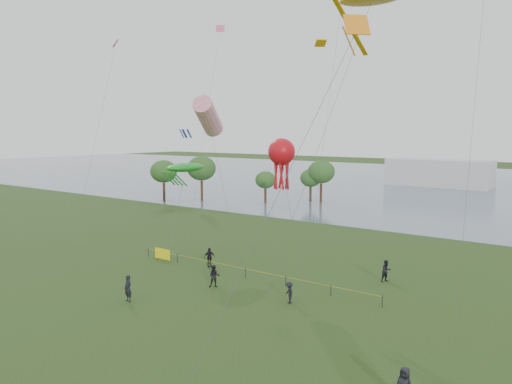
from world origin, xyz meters
The scene contains 14 objects.
ground_plane centered at (0.00, 0.00, 0.00)m, with size 400.00×400.00×0.00m, color #1A310F.
lake centered at (0.00, 100.00, 0.02)m, with size 400.00×120.00×0.08m, color slate.
pavilion_left centered at (-12.00, 95.00, 3.00)m, with size 22.00×8.00×6.00m, color silver.
trees centered at (-32.72, 50.04, 5.13)m, with size 27.37×19.65×7.87m.
fence centered at (-10.55, 14.58, 0.55)m, with size 24.07×0.07×1.05m.
spectator_a centered at (-4.83, 11.05, 0.88)m, with size 0.85×0.66×1.76m, color black.
spectator_b centered at (1.90, 11.40, 0.78)m, with size 1.01×0.58×1.57m, color black.
spectator_c centered at (-9.11, 15.30, 0.88)m, with size 1.03×0.43×1.75m, color black.
spectator_f centered at (-7.66, 4.88, 0.97)m, with size 0.71×0.46×1.94m, color black.
spectator_g centered at (5.53, 20.42, 0.90)m, with size 0.87×0.68×1.79m, color black.
kite_windsock centered at (-11.72, 18.29, 13.56)m, with size 6.43×5.17×15.51m.
kite_creature centered at (-14.46, 17.90, 8.61)m, with size 2.55×5.67×9.09m.
kite_octopus centered at (-0.86, 14.51, 10.53)m, with size 5.00×3.94×11.66m.
kite_delta centered at (8.15, 7.13, 16.82)m, with size 4.48×10.61×18.46m.
Camera 1 is at (20.26, -17.69, 12.18)m, focal length 35.00 mm.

